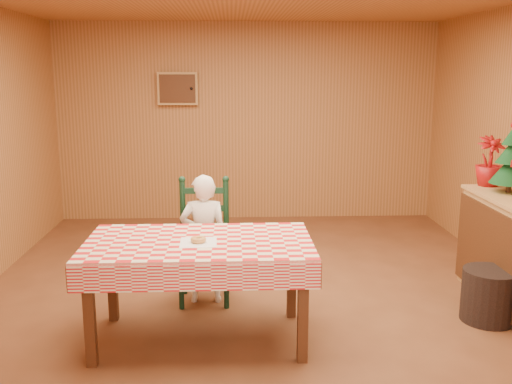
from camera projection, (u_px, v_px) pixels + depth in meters
ground at (257, 304)px, 4.92m from camera, size 6.00×6.00×0.00m
cabin_walls at (254, 88)px, 5.06m from camera, size 5.10×6.05×2.65m
dining_table at (199, 251)px, 4.15m from camera, size 1.66×0.96×0.77m
ladder_chair at (204, 244)px, 4.95m from camera, size 0.44×0.40×1.08m
seated_child at (204, 239)px, 4.89m from camera, size 0.41×0.27×1.12m
napkin at (198, 242)px, 4.08m from camera, size 0.27×0.27×0.00m
donut at (198, 240)px, 4.08m from camera, size 0.12×0.12×0.04m
christmas_tree at (511, 161)px, 4.94m from camera, size 0.34×0.34×0.62m
flower_arrangement at (490, 161)px, 5.25m from camera, size 0.29×0.29×0.46m
storage_bin at (489, 295)px, 4.56m from camera, size 0.56×0.56×0.42m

